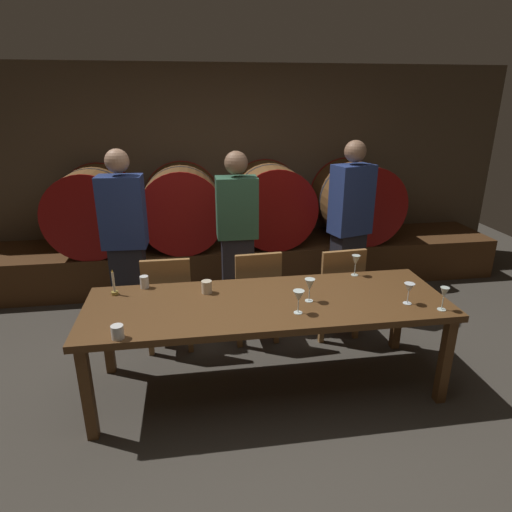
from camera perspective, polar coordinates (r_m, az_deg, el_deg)
The scene contains 23 objects.
ground_plane at distance 3.53m, azimuth 0.18°, elevation -16.82°, with size 9.32×9.32×0.00m, color #3F3A33.
back_wall at distance 5.61m, azimuth -4.16°, elevation 11.09°, with size 7.17×0.24×2.50m, color brown.
barrel_shelf at distance 5.34m, azimuth -3.40°, elevation -0.59°, with size 6.45×0.90×0.48m, color #4C2D16.
wine_barrel_far_left at distance 5.23m, azimuth -20.45°, elevation 5.72°, with size 0.93×0.87×0.93m.
wine_barrel_center_left at distance 5.12m, azimuth -9.67°, elevation 6.41°, with size 0.93×0.87×0.93m.
wine_barrel_center_right at distance 5.20m, azimuth 1.92°, elevation 6.90°, with size 0.93×0.87×0.93m.
wine_barrel_far_right at distance 5.49m, azimuth 12.92°, elevation 7.11°, with size 0.93×0.87×0.93m.
dining_table at distance 3.21m, azimuth 1.52°, elevation -6.90°, with size 2.62×0.87×0.73m.
chair_left at distance 3.86m, azimuth -11.40°, elevation -5.40°, with size 0.40×0.40×0.88m.
chair_center at distance 3.91m, azimuth -0.00°, elevation -4.63°, with size 0.42×0.42×0.88m.
chair_right at distance 4.05m, azimuth 10.57°, elevation -4.06°, with size 0.43×0.43×0.88m.
guest_left at distance 4.06m, azimuth -16.66°, elevation 1.47°, with size 0.39×0.26×1.72m.
guest_center at distance 4.15m, azimuth -2.47°, elevation 2.39°, with size 0.38×0.24×1.67m.
guest_right at distance 4.43m, azimuth 12.14°, elevation 3.62°, with size 0.43×0.34×1.75m.
candle_center at distance 3.42m, azimuth -18.07°, elevation -3.97°, with size 0.05×0.05×0.20m.
wine_glass_far_left at distance 2.97m, azimuth 5.60°, elevation -5.33°, with size 0.08×0.08×0.17m.
wine_glass_left at distance 3.15m, azimuth 7.04°, elevation -3.82°, with size 0.08×0.08×0.17m.
wine_glass_center at distance 3.67m, azimuth 12.92°, elevation -0.64°, with size 0.07×0.07×0.18m.
wine_glass_right at distance 3.28m, azimuth 19.40°, elevation -4.03°, with size 0.08×0.08×0.16m.
wine_glass_far_right at distance 3.27m, azimuth 23.41°, elevation -4.53°, with size 0.06×0.06×0.17m.
cup_left at distance 2.83m, azimuth -17.68°, elevation -9.46°, with size 0.08×0.08×0.09m, color white.
cup_center at distance 3.48m, azimuth -14.40°, elevation -3.31°, with size 0.07×0.07×0.10m, color white.
cup_right at distance 3.31m, azimuth -6.47°, elevation -4.04°, with size 0.08×0.08×0.10m, color beige.
Camera 1 is at (-0.43, -2.79, 2.12)m, focal length 30.55 mm.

